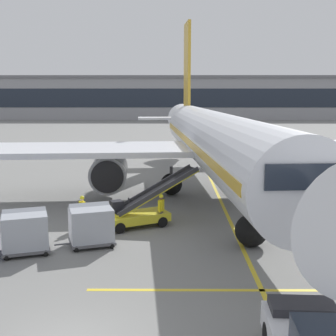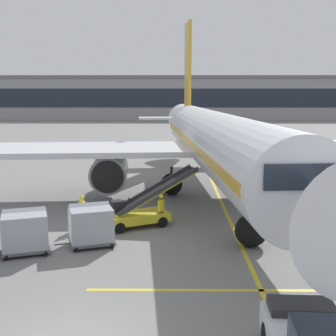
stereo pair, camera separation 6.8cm
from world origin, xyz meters
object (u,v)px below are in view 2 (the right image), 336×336
Objects in this scene: baggage_cart_second at (25,231)px; safety_cone_engine_keepout at (103,209)px; ground_crew_by_carts at (161,208)px; belt_loader at (140,210)px; ground_crew_by_loader at (82,210)px; baggage_cart_lead at (91,224)px; parked_airplane at (215,142)px.

baggage_cart_second is 6.67m from safety_cone_engine_keepout.
baggage_cart_second reaches higher than ground_crew_by_carts.
belt_loader is at bearing -41.84° from safety_cone_engine_keepout.
baggage_cart_second is 1.62× the size of ground_crew_by_loader.
baggage_cart_lead and baggage_cart_second have the same top height.
baggage_cart_second is (-2.74, -1.01, 0.00)m from baggage_cart_lead.
baggage_cart_lead is 3.66× the size of safety_cone_engine_keepout.
belt_loader reaches higher than ground_crew_by_carts.
belt_loader reaches higher than ground_crew_by_loader.
belt_loader is (-4.54, -6.71, -2.90)m from parked_airplane.
ground_crew_by_carts is at bearing -32.29° from safety_cone_engine_keepout.
belt_loader is 1.13m from ground_crew_by_carts.
safety_cone_engine_keepout is at bearing 92.47° from baggage_cart_lead.
ground_crew_by_loader is (-7.51, -7.19, -2.77)m from parked_airplane.
belt_loader is at bearing 40.46° from baggage_cart_second.
baggage_cart_lead is 2.76m from ground_crew_by_loader.
baggage_cart_lead is 1.00× the size of baggage_cart_second.
parked_airplane is 7.69× the size of belt_loader.
safety_cone_engine_keepout is at bearing -145.71° from parked_airplane.
belt_loader is 6.32m from baggage_cart_second.
ground_crew_by_loader is at bearing -170.82° from belt_loader.
ground_crew_by_carts is at bearing -116.70° from parked_airplane.
baggage_cart_lead is at bearing -70.83° from ground_crew_by_loader.
ground_crew_by_carts is at bearing 5.29° from ground_crew_by_loader.
baggage_cart_second is 4.05m from ground_crew_by_loader.
parked_airplane reaches higher than baggage_cart_lead.
baggage_cart_second is at bearing -130.85° from parked_airplane.
ground_crew_by_loader is at bearing -105.12° from safety_cone_engine_keepout.
parked_airplane is at bearing 34.29° from safety_cone_engine_keepout.
ground_crew_by_loader is 2.26× the size of safety_cone_engine_keepout.
belt_loader is 6.85× the size of safety_cone_engine_keepout.
baggage_cart_second is (-9.35, -10.81, -2.77)m from parked_airplane.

